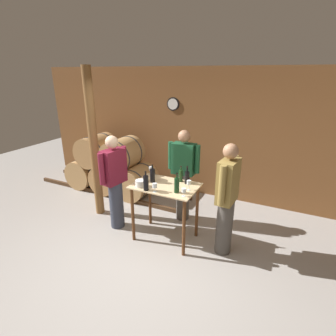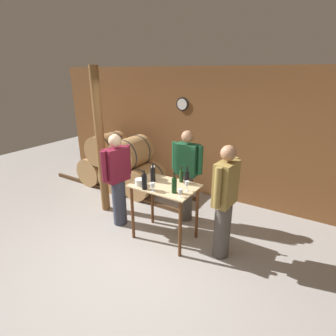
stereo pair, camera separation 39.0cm
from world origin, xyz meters
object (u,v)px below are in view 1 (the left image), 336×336
wine_glass_far_side (184,191)px  person_visitor_with_scarf (183,174)px  wine_bottle_center (181,175)px  wine_bottle_right (177,185)px  wine_bottle_far_left (153,175)px  person_visitor_bearded (115,181)px  wine_glass_near_center (155,186)px  wine_glass_near_right (189,183)px  person_host (227,198)px  wine_glass_near_left (151,169)px  wooden_post (94,146)px  wine_bottle_far_right (187,177)px  ice_bucket (140,183)px  wine_bottle_left (146,183)px

wine_glass_far_side → person_visitor_with_scarf: person_visitor_with_scarf is taller
wine_bottle_center → wine_bottle_right: wine_bottle_right is taller
wine_bottle_far_left → person_visitor_bearded: 0.72m
wine_bottle_far_left → wine_glass_near_center: wine_bottle_far_left is taller
wine_glass_near_right → person_host: person_host is taller
wine_glass_near_left → wine_glass_near_right: size_ratio=1.03×
wooden_post → wine_glass_far_side: wooden_post is taller
wine_bottle_center → person_host: size_ratio=0.15×
wine_glass_far_side → person_visitor_with_scarf: 1.02m
wine_glass_near_center → wine_glass_near_right: (0.42, 0.28, 0.01)m
wine_bottle_far_right → ice_bucket: size_ratio=1.95×
wine_bottle_far_left → wine_glass_near_left: wine_bottle_far_left is taller
person_host → person_visitor_bearded: bearing=-176.0°
wine_glass_near_center → wine_bottle_far_right: bearing=58.5°
wine_glass_near_left → wine_bottle_right: bearing=-32.1°
wine_glass_near_left → person_host: 1.36m
wine_bottle_far_right → person_host: 0.70m
wine_bottle_far_right → wine_glass_near_right: wine_bottle_far_right is taller
wine_glass_near_center → wine_glass_near_right: 0.50m
person_host → person_visitor_bearded: (-1.86, -0.13, -0.03)m
wine_bottle_far_right → wine_glass_near_left: (-0.67, 0.05, 0.01)m
wine_glass_near_center → ice_bucket: size_ratio=0.94×
wine_bottle_center → wine_bottle_right: 0.41m
wine_bottle_center → wooden_post: bearing=-178.2°
wine_glass_near_right → person_visitor_bearded: bearing=-177.6°
wine_glass_near_left → person_visitor_bearded: bearing=-149.0°
wine_bottle_far_left → wine_bottle_left: 0.31m
wine_bottle_right → person_host: (0.68, 0.23, -0.17)m
wine_bottle_far_right → ice_bucket: 0.73m
wine_bottle_far_left → person_visitor_bearded: size_ratio=0.18×
ice_bucket → person_visitor_bearded: bearing=165.9°
wine_bottle_center → wine_glass_far_side: 0.53m
wooden_post → wine_bottle_far_right: 1.82m
wine_bottle_far_left → ice_bucket: wine_bottle_far_left is taller
wooden_post → wine_bottle_far_right: (1.80, 0.02, -0.29)m
wooden_post → wine_bottle_far_left: 1.33m
wine_bottle_far_left → wine_glass_far_side: size_ratio=2.37×
wine_bottle_far_right → wine_glass_far_side: 0.46m
person_visitor_with_scarf → wine_glass_near_center: bearing=-92.1°
wooden_post → wine_bottle_left: 1.45m
wine_glass_near_center → wine_glass_near_right: bearing=33.9°
person_host → wooden_post: bearing=177.4°
wine_glass_far_side → person_visitor_bearded: bearing=172.7°
wine_bottle_left → person_visitor_with_scarf: (0.18, 0.98, -0.18)m
wooden_post → wine_glass_far_side: bearing=-12.2°
wine_bottle_right → wine_glass_near_left: size_ratio=1.93×
wooden_post → wine_bottle_far_left: (1.29, -0.16, -0.28)m
wine_bottle_center → wine_glass_near_center: 0.56m
wine_glass_near_center → ice_bucket: (-0.29, 0.08, -0.05)m
wine_bottle_right → ice_bucket: wine_bottle_right is taller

